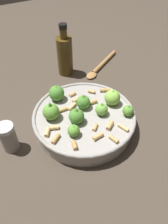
{
  "coord_description": "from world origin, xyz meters",
  "views": [
    {
      "loc": [
        0.38,
        -0.22,
        0.49
      ],
      "look_at": [
        0.0,
        0.0,
        0.06
      ],
      "focal_mm": 34.28,
      "sensor_mm": 36.0,
      "label": 1
    }
  ],
  "objects_px": {
    "pepper_shaker": "(8,137)",
    "wooden_spoon": "(101,66)",
    "cooking_pan": "(84,118)",
    "olive_oil_bottle": "(65,55)"
  },
  "relations": [
    {
      "from": "wooden_spoon",
      "to": "pepper_shaker",
      "type": "bearing_deg",
      "value": -63.28
    },
    {
      "from": "pepper_shaker",
      "to": "wooden_spoon",
      "type": "height_order",
      "value": "pepper_shaker"
    },
    {
      "from": "pepper_shaker",
      "to": "wooden_spoon",
      "type": "relative_size",
      "value": 0.4
    },
    {
      "from": "cooking_pan",
      "to": "wooden_spoon",
      "type": "bearing_deg",
      "value": 138.28
    },
    {
      "from": "wooden_spoon",
      "to": "cooking_pan",
      "type": "bearing_deg",
      "value": -41.72
    },
    {
      "from": "pepper_shaker",
      "to": "wooden_spoon",
      "type": "bearing_deg",
      "value": 116.72
    },
    {
      "from": "cooking_pan",
      "to": "olive_oil_bottle",
      "type": "height_order",
      "value": "olive_oil_bottle"
    },
    {
      "from": "cooking_pan",
      "to": "olive_oil_bottle",
      "type": "relative_size",
      "value": 1.53
    },
    {
      "from": "cooking_pan",
      "to": "pepper_shaker",
      "type": "bearing_deg",
      "value": -97.49
    },
    {
      "from": "pepper_shaker",
      "to": "olive_oil_bottle",
      "type": "xyz_separation_m",
      "value": [
        -0.26,
        0.29,
        0.04
      ]
    }
  ]
}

